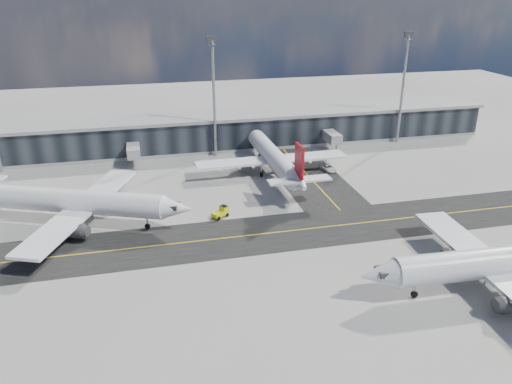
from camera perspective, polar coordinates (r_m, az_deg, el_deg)
ground at (r=83.16m, az=0.65°, el=-6.14°), size 300.00×300.00×0.00m
taxiway_lanes at (r=93.27m, az=1.40°, el=-2.75°), size 180.00×63.00×0.03m
terminal_concourse at (r=131.81m, az=-5.13°, el=6.81°), size 152.00×19.80×8.80m
floodlight_masts at (r=122.39m, az=-4.84°, el=11.13°), size 102.50×0.70×28.90m
airliner_af at (r=94.62m, az=-20.22°, el=-1.04°), size 41.75×36.11×12.89m
airliner_redtail at (r=111.84m, az=2.09°, el=3.91°), size 34.91×41.03×12.19m
airliner_near at (r=78.81m, az=26.71°, el=-7.10°), size 42.90×36.54×12.72m
baggage_tug at (r=92.72m, az=-3.97°, el=-2.28°), size 3.54×3.02×2.02m
service_van at (r=116.57m, az=8.20°, el=2.74°), size 3.19×5.21×1.35m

